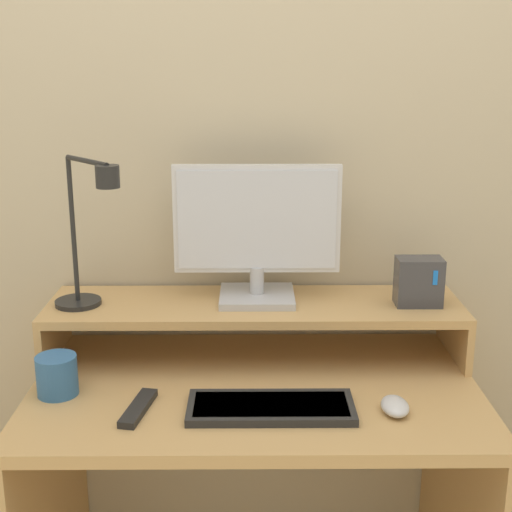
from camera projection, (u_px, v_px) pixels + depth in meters
wall_back at (254, 159)px, 1.89m from camera, size 6.00×0.05×2.50m
desk at (255, 472)px, 1.75m from camera, size 1.05×0.63×0.76m
monitor_shelf at (255, 310)px, 1.82m from camera, size 1.05×0.28×0.14m
monitor at (257, 232)px, 1.79m from camera, size 0.42×0.18×0.35m
desk_lamp at (88, 239)px, 1.70m from camera, size 0.20×0.22×0.38m
router_dock at (419, 282)px, 1.78m from camera, size 0.11×0.07×0.12m
keyboard at (271, 407)px, 1.56m from camera, size 0.36×0.15×0.02m
mouse at (395, 406)px, 1.55m from camera, size 0.06×0.09×0.03m
remote_control at (138, 408)px, 1.56m from camera, size 0.07×0.17×0.02m
mug at (57, 375)px, 1.63m from camera, size 0.09×0.09×0.09m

